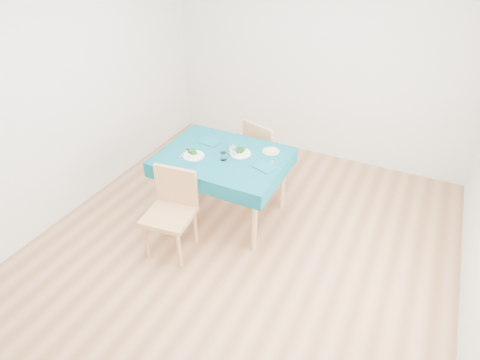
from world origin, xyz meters
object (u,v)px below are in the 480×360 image
at_px(table, 224,186).
at_px(side_plate, 271,151).
at_px(bowl_far, 240,151).
at_px(chair_near, 168,206).
at_px(chair_far, 269,143).
at_px(bowl_near, 194,154).

distance_m(table, side_plate, 0.63).
bearing_deg(table, side_plate, 34.91).
relative_size(table, bowl_far, 5.80).
height_order(chair_near, side_plate, chair_near).
relative_size(bowl_far, side_plate, 1.21).
distance_m(chair_far, side_plate, 0.62).
xyz_separation_m(bowl_far, side_plate, (0.27, 0.19, -0.03)).
xyz_separation_m(table, side_plate, (0.41, 0.29, 0.38)).
height_order(bowl_near, side_plate, bowl_near).
xyz_separation_m(chair_far, bowl_far, (-0.03, -0.71, 0.25)).
bearing_deg(bowl_near, chair_far, 66.02).
bearing_deg(table, bowl_near, -149.58).
height_order(table, side_plate, side_plate).
height_order(chair_far, side_plate, chair_far).
distance_m(table, chair_near, 0.78).
xyz_separation_m(table, chair_far, (0.17, 0.82, 0.17)).
bearing_deg(chair_far, table, 96.67).
bearing_deg(chair_far, chair_near, 95.28).
bearing_deg(bowl_near, bowl_far, 31.97).
bearing_deg(table, chair_near, -104.89).
height_order(chair_far, bowl_near, chair_far).
xyz_separation_m(bowl_near, bowl_far, (0.40, 0.25, 0.00)).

